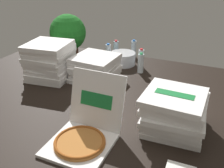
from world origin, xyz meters
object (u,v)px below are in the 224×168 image
at_px(pizza_stack_left_near, 174,112).
at_px(pizza_stack_center_far, 50,61).
at_px(water_bottle_4, 108,53).
at_px(potted_plant, 68,35).
at_px(open_pizza_box, 85,131).
at_px(water_bottle_1, 134,49).
at_px(pizza_stack_right_mid, 95,68).
at_px(water_bottle_0, 141,63).
at_px(water_bottle_3, 141,59).
at_px(ice_bucket, 123,59).
at_px(water_bottle_2, 116,49).

distance_m(pizza_stack_left_near, pizza_stack_center_far, 1.36).
height_order(water_bottle_4, potted_plant, potted_plant).
height_order(open_pizza_box, water_bottle_4, open_pizza_box).
xyz_separation_m(pizza_stack_left_near, water_bottle_1, (-0.73, 1.27, -0.04)).
height_order(pizza_stack_right_mid, water_bottle_0, pizza_stack_right_mid).
relative_size(water_bottle_1, water_bottle_3, 1.00).
bearing_deg(ice_bucket, pizza_stack_left_near, -52.33).
distance_m(pizza_stack_center_far, water_bottle_0, 0.93).
xyz_separation_m(water_bottle_0, water_bottle_4, (-0.45, 0.16, 0.00)).
bearing_deg(water_bottle_4, ice_bucket, -5.43).
height_order(pizza_stack_center_far, water_bottle_4, pizza_stack_center_far).
relative_size(pizza_stack_center_far, potted_plant, 0.84).
bearing_deg(water_bottle_3, open_pizza_box, -87.99).
bearing_deg(pizza_stack_right_mid, ice_bucket, 77.43).
xyz_separation_m(pizza_stack_left_near, water_bottle_0, (-0.51, 0.85, -0.04)).
distance_m(pizza_stack_left_near, water_bottle_2, 1.49).
bearing_deg(pizza_stack_left_near, potted_plant, 148.18).
relative_size(pizza_stack_center_far, water_bottle_2, 2.08).
bearing_deg(pizza_stack_left_near, water_bottle_0, 120.93).
xyz_separation_m(open_pizza_box, water_bottle_3, (-0.05, 1.34, 0.03)).
xyz_separation_m(water_bottle_2, water_bottle_4, (-0.03, -0.16, 0.00)).
xyz_separation_m(pizza_stack_center_far, water_bottle_2, (0.37, 0.79, -0.08)).
distance_m(water_bottle_0, water_bottle_3, 0.14).
relative_size(pizza_stack_center_far, ice_bucket, 1.61).
bearing_deg(water_bottle_2, open_pizza_box, -74.54).
bearing_deg(water_bottle_0, pizza_stack_right_mid, -136.78).
xyz_separation_m(open_pizza_box, water_bottle_2, (-0.42, 1.53, 0.03)).
bearing_deg(water_bottle_4, pizza_stack_right_mid, -80.41).
xyz_separation_m(water_bottle_2, potted_plant, (-0.47, -0.30, 0.21)).
bearing_deg(water_bottle_0, water_bottle_2, 142.91).
height_order(water_bottle_1, water_bottle_3, same).
relative_size(pizza_stack_left_near, water_bottle_0, 2.00).
height_order(water_bottle_0, potted_plant, potted_plant).
height_order(ice_bucket, water_bottle_2, water_bottle_2).
height_order(pizza_stack_right_mid, water_bottle_2, pizza_stack_right_mid).
xyz_separation_m(pizza_stack_left_near, potted_plant, (-1.39, 0.87, 0.17)).
height_order(water_bottle_1, water_bottle_4, same).
xyz_separation_m(water_bottle_0, water_bottle_1, (-0.22, 0.41, 0.00)).
xyz_separation_m(water_bottle_3, potted_plant, (-0.84, -0.12, 0.21)).
bearing_deg(pizza_stack_center_far, water_bottle_1, 57.43).
xyz_separation_m(pizza_stack_left_near, water_bottle_2, (-0.93, 1.17, -0.04)).
bearing_deg(pizza_stack_center_far, water_bottle_0, 31.15).
relative_size(pizza_stack_center_far, water_bottle_1, 2.08).
distance_m(open_pizza_box, potted_plant, 1.53).
bearing_deg(water_bottle_3, water_bottle_0, -73.22).
bearing_deg(water_bottle_2, pizza_stack_right_mid, -85.43).
distance_m(pizza_stack_left_near, water_bottle_4, 1.39).
height_order(pizza_stack_left_near, pizza_stack_center_far, pizza_stack_center_far).
xyz_separation_m(open_pizza_box, water_bottle_0, (-0.01, 1.21, 0.03)).
height_order(ice_bucket, potted_plant, potted_plant).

